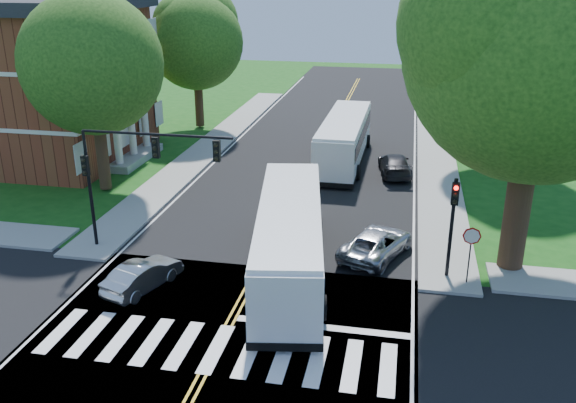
% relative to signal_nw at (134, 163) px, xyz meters
% --- Properties ---
extents(ground, '(140.00, 140.00, 0.00)m').
position_rel_signal_nw_xyz_m(ground, '(5.86, -6.43, -4.38)').
color(ground, '#144C13').
rests_on(ground, ground).
extents(road, '(14.00, 96.00, 0.01)m').
position_rel_signal_nw_xyz_m(road, '(5.86, 11.57, -4.37)').
color(road, black).
rests_on(road, ground).
extents(cross_road, '(60.00, 12.00, 0.01)m').
position_rel_signal_nw_xyz_m(cross_road, '(5.86, -6.43, -4.37)').
color(cross_road, black).
rests_on(cross_road, ground).
extents(center_line, '(0.36, 70.00, 0.01)m').
position_rel_signal_nw_xyz_m(center_line, '(5.86, 15.57, -4.36)').
color(center_line, gold).
rests_on(center_line, road).
extents(edge_line_w, '(0.12, 70.00, 0.01)m').
position_rel_signal_nw_xyz_m(edge_line_w, '(-0.94, 15.57, -4.36)').
color(edge_line_w, silver).
rests_on(edge_line_w, road).
extents(edge_line_e, '(0.12, 70.00, 0.01)m').
position_rel_signal_nw_xyz_m(edge_line_e, '(12.66, 15.57, -4.36)').
color(edge_line_e, silver).
rests_on(edge_line_e, road).
extents(crosswalk, '(12.60, 3.00, 0.01)m').
position_rel_signal_nw_xyz_m(crosswalk, '(5.86, -6.93, -4.36)').
color(crosswalk, silver).
rests_on(crosswalk, road).
extents(stop_bar, '(6.60, 0.40, 0.01)m').
position_rel_signal_nw_xyz_m(stop_bar, '(9.36, -4.83, -4.36)').
color(stop_bar, silver).
rests_on(stop_bar, road).
extents(sidewalk_nw, '(2.60, 40.00, 0.15)m').
position_rel_signal_nw_xyz_m(sidewalk_nw, '(-2.44, 18.57, -4.30)').
color(sidewalk_nw, gray).
rests_on(sidewalk_nw, ground).
extents(sidewalk_ne, '(2.60, 40.00, 0.15)m').
position_rel_signal_nw_xyz_m(sidewalk_ne, '(14.16, 18.57, -4.30)').
color(sidewalk_ne, gray).
rests_on(sidewalk_ne, ground).
extents(tree_ne_big, '(10.80, 10.80, 14.91)m').
position_rel_signal_nw_xyz_m(tree_ne_big, '(16.86, 1.57, 5.24)').
color(tree_ne_big, '#302213').
rests_on(tree_ne_big, ground).
extents(tree_west_near, '(8.00, 8.00, 11.40)m').
position_rel_signal_nw_xyz_m(tree_west_near, '(-5.64, 7.57, 3.15)').
color(tree_west_near, '#302213').
rests_on(tree_west_near, ground).
extents(tree_west_far, '(7.60, 7.60, 10.67)m').
position_rel_signal_nw_xyz_m(tree_west_far, '(-5.14, 23.57, 2.62)').
color(tree_west_far, '#302213').
rests_on(tree_west_far, ground).
extents(tree_east_mid, '(8.40, 8.40, 11.93)m').
position_rel_signal_nw_xyz_m(tree_east_mid, '(17.36, 17.57, 3.48)').
color(tree_east_mid, '#302213').
rests_on(tree_east_mid, ground).
extents(tree_east_far, '(7.20, 7.20, 10.34)m').
position_rel_signal_nw_xyz_m(tree_east_far, '(18.36, 33.57, 2.48)').
color(tree_east_far, '#302213').
rests_on(tree_east_far, ground).
extents(signal_nw, '(7.15, 0.46, 5.66)m').
position_rel_signal_nw_xyz_m(signal_nw, '(0.00, 0.00, 0.00)').
color(signal_nw, black).
rests_on(signal_nw, ground).
extents(signal_ne, '(0.30, 0.46, 4.40)m').
position_rel_signal_nw_xyz_m(signal_ne, '(14.06, 0.01, -1.41)').
color(signal_ne, black).
rests_on(signal_ne, ground).
extents(stop_sign, '(0.76, 0.08, 2.53)m').
position_rel_signal_nw_xyz_m(stop_sign, '(14.86, -0.45, -2.35)').
color(stop_sign, black).
rests_on(stop_sign, ground).
extents(bus_lead, '(4.68, 12.61, 3.20)m').
position_rel_signal_nw_xyz_m(bus_lead, '(7.29, -0.80, -2.68)').
color(bus_lead, silver).
rests_on(bus_lead, road).
extents(bus_follow, '(3.03, 12.06, 3.11)m').
position_rel_signal_nw_xyz_m(bus_follow, '(7.81, 16.14, -2.72)').
color(bus_follow, silver).
rests_on(bus_follow, road).
extents(hatchback, '(2.44, 3.93, 1.22)m').
position_rel_signal_nw_xyz_m(hatchback, '(1.57, -3.34, -3.76)').
color(hatchback, '#B1B4B9').
rests_on(hatchback, road).
extents(suv, '(3.68, 5.13, 1.30)m').
position_rel_signal_nw_xyz_m(suv, '(10.92, 1.66, -3.72)').
color(suv, '#AEB0B5').
rests_on(suv, road).
extents(dark_sedan, '(2.50, 4.82, 1.34)m').
position_rel_signal_nw_xyz_m(dark_sedan, '(11.36, 14.04, -3.70)').
color(dark_sedan, black).
rests_on(dark_sedan, road).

